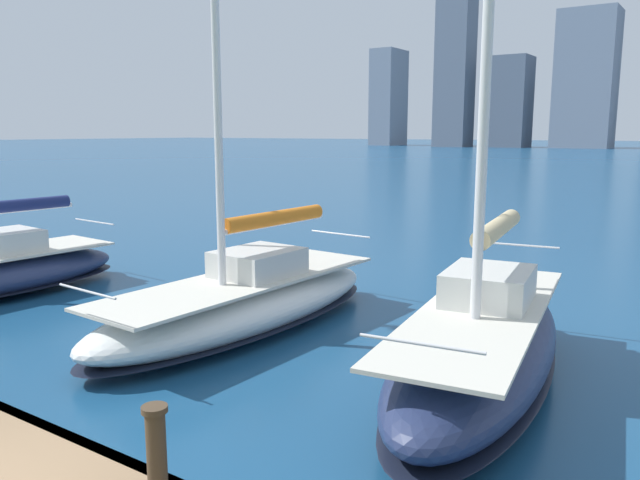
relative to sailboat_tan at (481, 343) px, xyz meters
name	(u,v)px	position (x,y,z in m)	size (l,w,h in m)	color
sailboat_tan	(481,343)	(0.00, 0.00, 0.00)	(3.18, 7.68, 9.89)	navy
sailboat_orange	(244,298)	(5.21, -0.23, -0.09)	(2.84, 8.03, 12.06)	white
mooring_post	(156,448)	(1.33, 5.64, 0.31)	(0.26, 0.26, 0.91)	#423323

